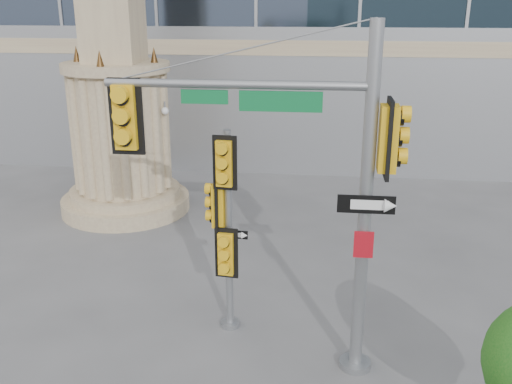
# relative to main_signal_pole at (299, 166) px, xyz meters

# --- Properties ---
(monument) EXTENTS (4.40, 4.40, 16.60)m
(monument) POSITION_rel_main_signal_pole_xyz_m (-6.37, 8.23, 1.33)
(monument) COLOR tan
(monument) RESTS_ON ground
(main_signal_pole) EXTENTS (5.25, 0.63, 6.76)m
(main_signal_pole) POSITION_rel_main_signal_pole_xyz_m (0.00, 0.00, 0.00)
(main_signal_pole) COLOR slate
(main_signal_pole) RESTS_ON ground
(secondary_signal_pole) EXTENTS (0.78, 0.63, 4.54)m
(secondary_signal_pole) POSITION_rel_main_signal_pole_xyz_m (-1.59, 1.11, -1.52)
(secondary_signal_pole) COLOR slate
(secondary_signal_pole) RESTS_ON ground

